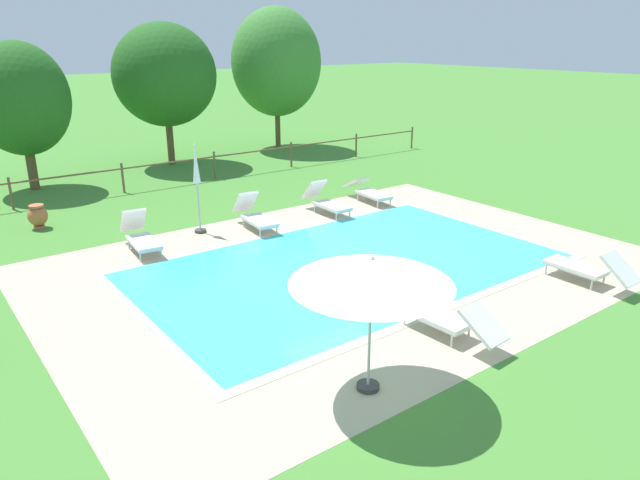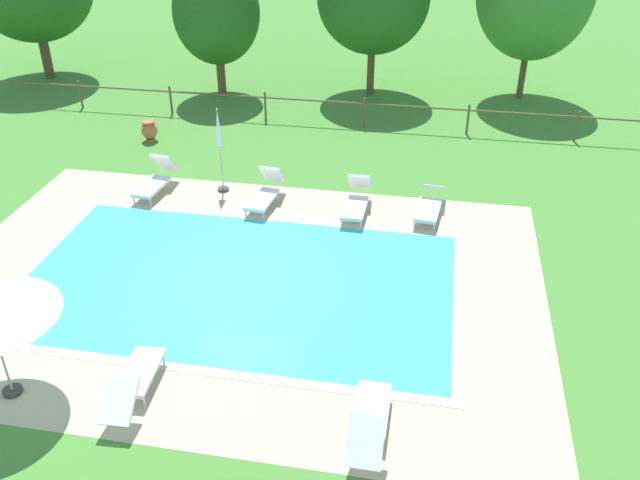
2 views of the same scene
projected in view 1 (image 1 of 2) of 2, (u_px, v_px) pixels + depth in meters
The scene contains 17 objects.
ground_plane at pixel (348, 265), 14.05m from camera, with size 160.00×160.00×0.00m, color #478433.
pool_deck_paving at pixel (348, 265), 14.05m from camera, with size 13.90×9.90×0.01m, color #BCAD8E.
swimming_pool_water at pixel (348, 265), 14.05m from camera, with size 9.81×5.81×0.01m, color #42CCD6.
pool_coping_rim at pixel (348, 265), 14.05m from camera, with size 10.29×6.29×0.01m.
sun_lounger_north_near_steps at pixel (141, 236), 14.88m from camera, with size 0.78×1.90×1.00m.
sun_lounger_north_mid at pixel (450, 319), 10.58m from camera, with size 0.72×2.06×0.80m.
sun_lounger_north_far at pixel (327, 201), 18.02m from camera, with size 0.63×1.89×0.97m.
sun_lounger_north_end at pixel (588, 268), 12.89m from camera, with size 0.60×1.99×0.86m.
sun_lounger_south_near_corner at pixel (255, 215), 16.59m from camera, with size 0.79×1.92×0.98m.
sun_lounger_south_far at pixel (369, 191), 19.35m from camera, with size 0.81×2.12×0.71m.
patio_umbrella_open_foreground at pixel (372, 272), 8.49m from camera, with size 2.45×2.45×2.22m.
patio_umbrella_closed_row_west at pixel (197, 177), 15.88m from camera, with size 0.32×0.32×2.49m.
terracotta_urn_near_fence at pixel (38, 216), 16.63m from camera, with size 0.54×0.54×0.69m.
perimeter_fence at pixel (170, 167), 21.33m from camera, with size 24.93×0.08×1.05m.
tree_far_west at pixel (276, 62), 27.53m from camera, with size 4.23×4.23×6.52m.
tree_west_mid at pixel (21, 99), 19.98m from camera, with size 3.25×3.25×5.09m.
tree_east_mid at pixel (165, 75), 23.93m from camera, with size 4.19×4.19×5.76m.
Camera 1 is at (-8.40, -10.03, 5.21)m, focal length 32.89 mm.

